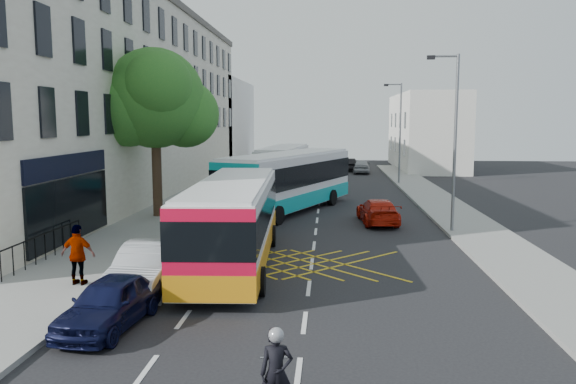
% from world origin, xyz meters
% --- Properties ---
extents(ground, '(120.00, 120.00, 0.00)m').
position_xyz_m(ground, '(0.00, 0.00, 0.00)').
color(ground, black).
rests_on(ground, ground).
extents(pavement_left, '(5.00, 70.00, 0.15)m').
position_xyz_m(pavement_left, '(-8.50, 15.00, 0.07)').
color(pavement_left, gray).
rests_on(pavement_left, ground).
extents(pavement_right, '(3.00, 70.00, 0.15)m').
position_xyz_m(pavement_right, '(7.50, 15.00, 0.07)').
color(pavement_right, gray).
rests_on(pavement_right, ground).
extents(terrace_main, '(8.30, 45.00, 13.50)m').
position_xyz_m(terrace_main, '(-14.00, 24.49, 6.76)').
color(terrace_main, beige).
rests_on(terrace_main, ground).
extents(terrace_far, '(8.00, 20.00, 10.00)m').
position_xyz_m(terrace_far, '(-14.00, 55.00, 5.00)').
color(terrace_far, silver).
rests_on(terrace_far, ground).
extents(building_right, '(6.00, 18.00, 8.00)m').
position_xyz_m(building_right, '(11.00, 48.00, 4.00)').
color(building_right, silver).
rests_on(building_right, ground).
extents(street_tree, '(6.30, 5.70, 8.80)m').
position_xyz_m(street_tree, '(-8.51, 14.97, 6.29)').
color(street_tree, '#382619').
rests_on(street_tree, pavement_left).
extents(lamp_near, '(1.45, 0.15, 8.00)m').
position_xyz_m(lamp_near, '(6.20, 12.00, 4.62)').
color(lamp_near, slate).
rests_on(lamp_near, pavement_right).
extents(lamp_far, '(1.45, 0.15, 8.00)m').
position_xyz_m(lamp_far, '(6.20, 32.00, 4.62)').
color(lamp_far, slate).
rests_on(lamp_far, pavement_right).
extents(railings, '(0.08, 5.60, 1.14)m').
position_xyz_m(railings, '(-9.70, 5.30, 0.72)').
color(railings, black).
rests_on(railings, pavement_left).
extents(bus_near, '(3.11, 11.05, 3.08)m').
position_xyz_m(bus_near, '(-2.82, 5.69, 1.62)').
color(bus_near, silver).
rests_on(bus_near, ground).
extents(bus_mid, '(7.10, 12.13, 3.37)m').
position_xyz_m(bus_mid, '(-1.69, 17.75, 1.77)').
color(bus_mid, silver).
rests_on(bus_mid, ground).
extents(bus_far, '(3.56, 11.42, 3.16)m').
position_xyz_m(bus_far, '(-2.96, 29.79, 1.66)').
color(bus_far, silver).
rests_on(bus_far, ground).
extents(motorbike, '(0.65, 1.95, 1.73)m').
position_xyz_m(motorbike, '(-0.27, -4.89, 0.81)').
color(motorbike, black).
rests_on(motorbike, ground).
extents(parked_car_blue, '(1.91, 3.92, 1.29)m').
position_xyz_m(parked_car_blue, '(-4.90, -0.69, 0.64)').
color(parked_car_blue, black).
rests_on(parked_car_blue, ground).
extents(parked_car_silver, '(1.61, 4.50, 1.48)m').
position_xyz_m(parked_car_silver, '(-4.90, 2.34, 0.74)').
color(parked_car_silver, '#A2A4A9').
rests_on(parked_car_silver, ground).
extents(red_hatchback, '(2.13, 4.46, 1.26)m').
position_xyz_m(red_hatchback, '(3.10, 14.38, 0.63)').
color(red_hatchback, '#B71807').
rests_on(red_hatchback, ground).
extents(distant_car_grey, '(2.76, 5.08, 1.35)m').
position_xyz_m(distant_car_grey, '(-1.83, 39.56, 0.68)').
color(distant_car_grey, '#46494E').
rests_on(distant_car_grey, ground).
extents(distant_car_silver, '(1.89, 4.12, 1.37)m').
position_xyz_m(distant_car_silver, '(3.84, 41.69, 0.68)').
color(distant_car_silver, '#9D9EA4').
rests_on(distant_car_silver, ground).
extents(distant_car_dark, '(1.88, 4.08, 1.30)m').
position_xyz_m(distant_car_dark, '(2.50, 44.21, 0.65)').
color(distant_car_dark, black).
rests_on(distant_car_dark, ground).
extents(pedestrian_far, '(1.15, 0.57, 1.89)m').
position_xyz_m(pedestrian_far, '(-7.10, 2.38, 1.09)').
color(pedestrian_far, gray).
rests_on(pedestrian_far, pavement_left).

